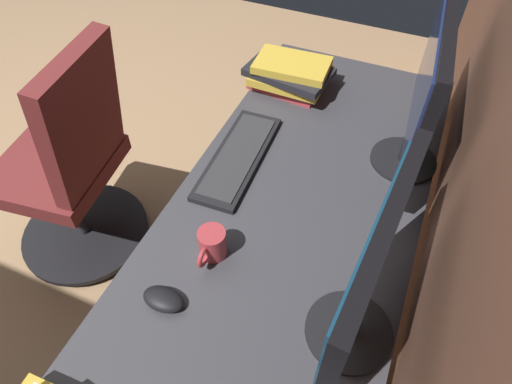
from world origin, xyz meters
TOP-DOWN VIEW (x-y plane):
  - desk at (0.17, 1.68)m, footprint 1.93×0.68m
  - monitor_primary at (0.31, 1.91)m, footprint 0.47×0.20m
  - monitor_secondary at (-0.30, 1.92)m, footprint 0.54×0.20m
  - keyboard_main at (-0.10, 1.45)m, footprint 0.43×0.16m
  - mouse_main at (0.41, 1.49)m, footprint 0.06×0.10m
  - book_stack_far at (-0.51, 1.46)m, footprint 0.23×0.31m
  - coffee_mug at (0.24, 1.53)m, footprint 0.11×0.07m
  - office_chair at (-0.04, 0.76)m, footprint 0.56×0.58m

SIDE VIEW (x-z plane):
  - office_chair at x=-0.04m, z-range -0.03..0.94m
  - desk at x=0.17m, z-range 0.29..1.02m
  - keyboard_main at x=-0.10m, z-range 0.73..0.75m
  - mouse_main at x=0.41m, z-range 0.73..0.76m
  - coffee_mug at x=0.24m, z-range 0.73..0.82m
  - book_stack_far at x=-0.51m, z-range 0.73..0.85m
  - monitor_primary at x=0.31m, z-range 0.76..1.19m
  - monitor_secondary at x=-0.30m, z-range 0.76..1.23m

